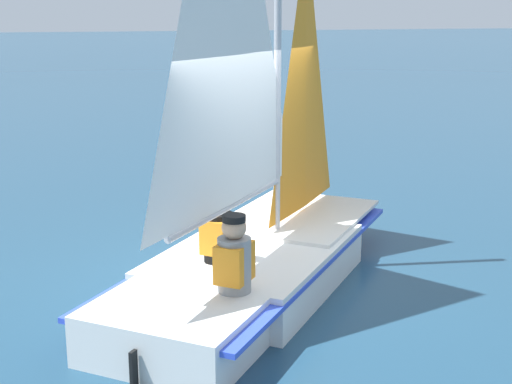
# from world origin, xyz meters

# --- Properties ---
(ground_plane) EXTENTS (260.00, 260.00, 0.00)m
(ground_plane) POSITION_xyz_m (0.00, 0.00, 0.00)
(ground_plane) COLOR navy
(sailboat_main) EXTENTS (4.30, 4.38, 5.25)m
(sailboat_main) POSITION_xyz_m (0.03, -0.03, 0.70)
(sailboat_main) COLOR white
(sailboat_main) RESTS_ON ground_plane
(sailor_helm) EXTENTS (0.42, 0.43, 1.16)m
(sailor_helm) POSITION_xyz_m (0.28, -0.52, 0.63)
(sailor_helm) COLOR black
(sailor_helm) RESTS_ON ground_plane
(sailor_crew) EXTENTS (0.42, 0.43, 1.16)m
(sailor_crew) POSITION_xyz_m (1.10, -0.66, 0.63)
(sailor_crew) COLOR black
(sailor_crew) RESTS_ON ground_plane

